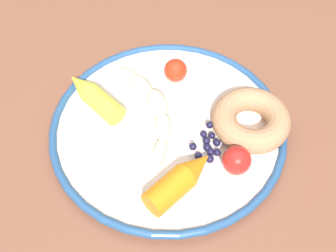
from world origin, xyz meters
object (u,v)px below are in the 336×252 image
at_px(donut, 251,120).
at_px(tomato_near, 176,70).
at_px(plate, 168,127).
at_px(blueberry_pile, 209,145).
at_px(banana, 151,106).
at_px(carrot_yellow, 93,96).
at_px(tomato_mid, 237,160).
at_px(dining_table, 135,184).
at_px(carrot_orange, 181,180).

relative_size(donut, tomato_near, 3.07).
relative_size(plate, blueberry_pile, 5.53).
bearing_deg(banana, blueberry_pile, 148.48).
xyz_separation_m(carrot_yellow, blueberry_pile, (-0.18, 0.06, -0.01)).
relative_size(blueberry_pile, tomato_mid, 1.59).
relative_size(banana, tomato_mid, 4.80).
distance_m(plate, donut, 0.12).
bearing_deg(carrot_yellow, blueberry_pile, 160.97).
bearing_deg(dining_table, tomato_mid, 172.86).
bearing_deg(plate, dining_table, 40.05).
bearing_deg(carrot_orange, plate, -73.96).
height_order(carrot_orange, tomato_mid, tomato_mid).
distance_m(banana, tomato_mid, 0.16).
bearing_deg(tomato_mid, donut, -105.01).
bearing_deg(carrot_yellow, dining_table, 132.80).
xyz_separation_m(donut, blueberry_pile, (0.06, 0.04, -0.01)).
distance_m(plate, blueberry_pile, 0.07).
bearing_deg(carrot_yellow, tomato_near, -151.00).
xyz_separation_m(plate, carrot_orange, (-0.03, 0.10, 0.02)).
bearing_deg(carrot_yellow, plate, 165.04).
bearing_deg(carrot_yellow, tomato_mid, 157.05).
height_order(carrot_orange, blueberry_pile, carrot_orange).
relative_size(dining_table, carrot_yellow, 9.68).
height_order(dining_table, banana, banana).
xyz_separation_m(plate, tomato_near, (-0.00, -0.10, 0.02)).
relative_size(carrot_yellow, tomato_mid, 2.72).
xyz_separation_m(plate, banana, (0.03, -0.03, 0.02)).
bearing_deg(tomato_near, tomato_mid, 122.17).
bearing_deg(donut, carrot_orange, 50.46).
bearing_deg(dining_table, blueberry_pile, -174.34).
distance_m(dining_table, tomato_mid, 0.20).
height_order(banana, tomato_mid, tomato_mid).
bearing_deg(donut, blueberry_pile, 37.25).
distance_m(carrot_orange, tomato_near, 0.20).
distance_m(banana, tomato_near, 0.08).
height_order(carrot_orange, carrot_yellow, carrot_orange).
xyz_separation_m(dining_table, banana, (-0.02, -0.07, 0.12)).
bearing_deg(plate, donut, -174.06).
bearing_deg(carrot_orange, donut, -129.54).
height_order(plate, blueberry_pile, blueberry_pile).
bearing_deg(plate, blueberry_pile, 153.85).
distance_m(plate, banana, 0.04).
bearing_deg(plate, tomato_mid, 148.71).
relative_size(dining_table, blueberry_pile, 16.51).
bearing_deg(donut, plate, 5.94).
xyz_separation_m(dining_table, carrot_yellow, (0.07, -0.07, 0.13)).
height_order(donut, tomato_near, tomato_near).
bearing_deg(donut, tomato_mid, 74.99).
height_order(plate, donut, donut).
bearing_deg(carrot_yellow, donut, 175.41).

